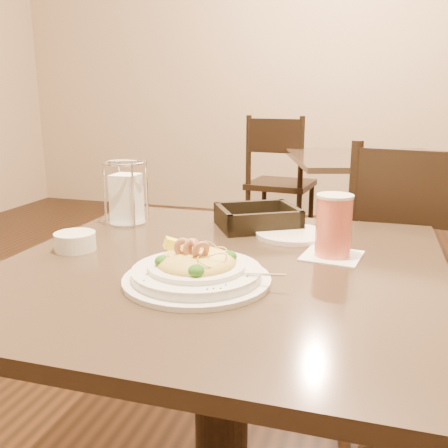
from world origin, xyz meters
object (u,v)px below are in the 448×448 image
(butter_ramekin, at_px, (75,241))
(dining_chair_far, at_px, (279,179))
(main_table, at_px, (221,362))
(background_table, at_px, (371,196))
(dining_chair_near, at_px, (414,274))
(drink_glass, at_px, (334,226))
(bread_basket, at_px, (257,220))
(pasta_bowl, at_px, (197,270))
(napkin_caddy, at_px, (127,197))
(side_plate, at_px, (292,234))

(butter_ramekin, bearing_deg, dining_chair_far, 89.61)
(main_table, distance_m, dining_chair_far, 2.46)
(background_table, relative_size, dining_chair_near, 1.21)
(background_table, distance_m, drink_glass, 1.92)
(drink_glass, distance_m, bread_basket, 0.29)
(main_table, bearing_deg, pasta_bowl, -96.45)
(bread_basket, xyz_separation_m, napkin_caddy, (-0.35, -0.06, 0.05))
(napkin_caddy, bearing_deg, side_plate, -0.27)
(main_table, height_order, bread_basket, bread_basket)
(napkin_caddy, bearing_deg, dining_chair_near, 30.14)
(background_table, relative_size, butter_ramekin, 12.22)
(main_table, height_order, pasta_bowl, pasta_bowl)
(bread_basket, bearing_deg, dining_chair_near, 42.38)
(main_table, relative_size, pasta_bowl, 2.92)
(dining_chair_near, bearing_deg, main_table, 69.62)
(background_table, bearing_deg, pasta_bowl, -98.09)
(main_table, xyz_separation_m, side_plate, (0.11, 0.25, 0.23))
(drink_glass, distance_m, side_plate, 0.18)
(pasta_bowl, xyz_separation_m, butter_ramekin, (-0.33, 0.11, -0.00))
(dining_chair_near, relative_size, side_plate, 5.18)
(dining_chair_near, height_order, napkin_caddy, dining_chair_near)
(dining_chair_far, distance_m, bread_basket, 2.17)
(drink_glass, relative_size, napkin_caddy, 0.80)
(dining_chair_near, distance_m, dining_chair_far, 1.90)
(main_table, xyz_separation_m, napkin_caddy, (-0.34, 0.25, 0.30))
(pasta_bowl, height_order, butter_ramekin, pasta_bowl)
(background_table, xyz_separation_m, drink_glass, (-0.07, -1.90, 0.30))
(bread_basket, bearing_deg, dining_chair_far, 98.88)
(side_plate, xyz_separation_m, butter_ramekin, (-0.45, -0.25, 0.01))
(pasta_bowl, relative_size, drink_glass, 2.26)
(drink_glass, relative_size, butter_ramekin, 1.49)
(pasta_bowl, bearing_deg, dining_chair_near, 60.92)
(dining_chair_near, bearing_deg, background_table, -71.58)
(drink_glass, bearing_deg, bread_basket, 137.60)
(napkin_caddy, bearing_deg, main_table, -35.88)
(main_table, bearing_deg, side_plate, 66.28)
(drink_glass, bearing_deg, napkin_caddy, 166.55)
(dining_chair_near, bearing_deg, napkin_caddy, 41.90)
(dining_chair_near, relative_size, drink_glass, 6.81)
(drink_glass, xyz_separation_m, bread_basket, (-0.21, 0.19, -0.05))
(background_table, height_order, napkin_caddy, napkin_caddy)
(background_table, distance_m, side_plate, 1.79)
(pasta_bowl, bearing_deg, main_table, 83.55)
(main_table, distance_m, background_table, 2.03)
(bread_basket, bearing_deg, napkin_caddy, -170.56)
(main_table, distance_m, butter_ramekin, 0.42)
(drink_glass, distance_m, napkin_caddy, 0.58)
(side_plate, height_order, butter_ramekin, butter_ramekin)
(background_table, distance_m, butter_ramekin, 2.13)
(main_table, xyz_separation_m, pasta_bowl, (-0.01, -0.11, 0.25))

